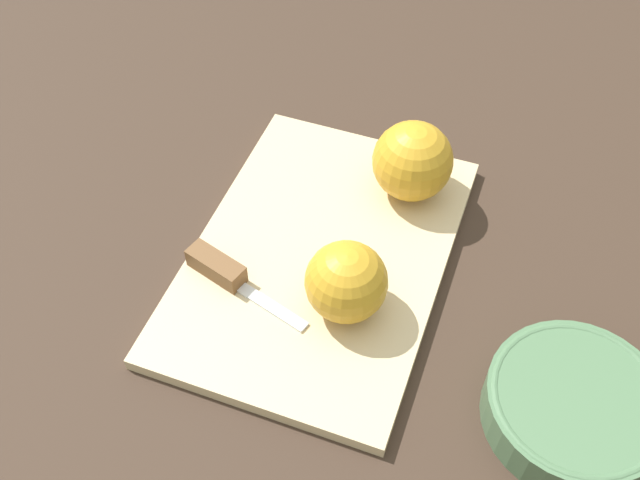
{
  "coord_description": "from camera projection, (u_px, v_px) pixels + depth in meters",
  "views": [
    {
      "loc": [
        0.48,
        0.07,
        0.62
      ],
      "look_at": [
        0.0,
        0.0,
        0.03
      ],
      "focal_mm": 42.0,
      "sensor_mm": 36.0,
      "label": 1
    }
  ],
  "objects": [
    {
      "name": "cutting_board",
      "position": [
        320.0,
        257.0,
        0.78
      ],
      "size": [
        0.41,
        0.32,
        0.01
      ],
      "color": "#D1B789",
      "rests_on": "ground_plane"
    },
    {
      "name": "apple_half_left",
      "position": [
        412.0,
        161.0,
        0.79
      ],
      "size": [
        0.09,
        0.09,
        0.09
      ],
      "rotation": [
        0.0,
        0.0,
        5.86
      ],
      "color": "gold",
      "rests_on": "cutting_board"
    },
    {
      "name": "apple_half_right",
      "position": [
        347.0,
        282.0,
        0.7
      ],
      "size": [
        0.08,
        0.08,
        0.08
      ],
      "rotation": [
        0.0,
        0.0,
        1.31
      ],
      "color": "gold",
      "rests_on": "cutting_board"
    },
    {
      "name": "bowl",
      "position": [
        574.0,
        406.0,
        0.65
      ],
      "size": [
        0.16,
        0.16,
        0.04
      ],
      "color": "#4C704C",
      "rests_on": "ground_plane"
    },
    {
      "name": "knife",
      "position": [
        221.0,
        270.0,
        0.74
      ],
      "size": [
        0.08,
        0.13,
        0.02
      ],
      "rotation": [
        0.0,
        0.0,
        1.08
      ],
      "color": "silver",
      "rests_on": "cutting_board"
    },
    {
      "name": "ground_plane",
      "position": [
        320.0,
        261.0,
        0.78
      ],
      "size": [
        4.0,
        4.0,
        0.0
      ],
      "primitive_type": "plane",
      "color": "#38281E"
    }
  ]
}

